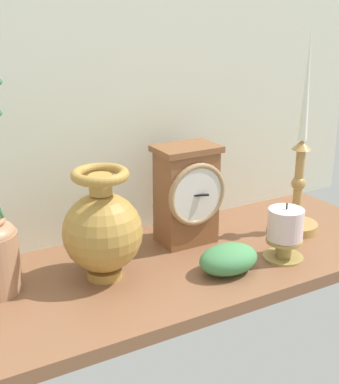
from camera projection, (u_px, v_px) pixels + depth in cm
name	position (u px, v px, depth cm)	size (l,w,h in cm)	color
ground_plane	(166.00, 269.00, 99.33)	(100.00, 36.00, 2.40)	brown
back_wall	(119.00, 75.00, 103.33)	(120.00, 2.00, 65.00)	silver
mantel_clock	(187.00, 194.00, 104.82)	(12.53, 9.80, 19.91)	brown
candlestick_tall_left	(298.00, 181.00, 109.99)	(9.46, 9.46, 41.73)	#B08849
brass_vase_bulbous	(102.00, 229.00, 91.22)	(13.91, 13.91, 19.82)	#AF853C
pillar_candle_front	(285.00, 232.00, 99.47)	(7.68, 7.68, 11.10)	#A68E4B
ivy_sprig	(228.00, 259.00, 94.96)	(11.38, 7.97, 5.20)	#458850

